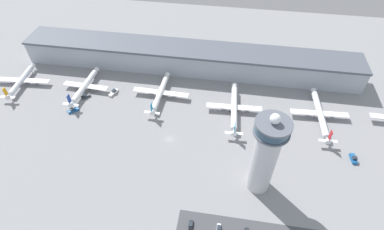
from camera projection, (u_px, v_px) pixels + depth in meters
The scene contains 14 objects.
ground_plane at pixel (169, 139), 174.04m from camera, with size 1000.00×1000.00×0.00m, color gray.
terminal_building at pixel (189, 58), 216.68m from camera, with size 239.91×25.00×18.21m.
control_tower at pixel (265, 155), 135.08m from camera, with size 15.60×15.60×50.04m.
airplane_gate_alpha at pixel (21, 80), 207.32m from camera, with size 38.56×37.87×11.15m.
airplane_gate_bravo at pixel (85, 86), 202.77m from camera, with size 31.36×40.36×11.70m.
airplane_gate_charlie at pixel (160, 93), 197.71m from camera, with size 37.44×40.96×11.38m.
airplane_gate_delta at pixel (234, 108), 187.37m from camera, with size 35.10×45.67×11.97m.
airplane_gate_echo at pixel (320, 114), 183.50m from camera, with size 35.39×46.23×11.82m.
service_truck_catering at pixel (73, 110), 190.00m from camera, with size 6.72×6.21×2.60m.
service_truck_fuel at pixel (354, 159), 162.79m from camera, with size 3.10×6.63×3.11m.
service_truck_baggage at pixel (86, 96), 199.69m from camera, with size 5.92×5.93×2.73m.
service_truck_water at pixel (114, 92), 202.31m from camera, with size 4.70×8.35×2.89m.
car_white_wagon at pixel (191, 225), 136.83m from camera, with size 1.85×4.04×1.51m.
car_navy_sedan at pixel (219, 228), 135.69m from camera, with size 1.78×4.09×1.54m.
Camera 1 is at (30.90, -110.19, 132.56)m, focal length 28.00 mm.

